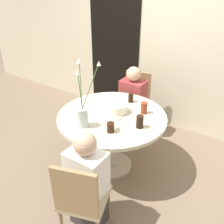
% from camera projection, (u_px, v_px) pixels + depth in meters
% --- Properties ---
extents(ground_plane, '(16.00, 16.00, 0.00)m').
position_uv_depth(ground_plane, '(112.00, 165.00, 3.19)').
color(ground_plane, '#7A6651').
extents(wall_back, '(8.00, 0.05, 2.60)m').
position_uv_depth(wall_back, '(165.00, 41.00, 3.53)').
color(wall_back, beige).
rests_on(wall_back, ground_plane).
extents(doorway_panel, '(0.90, 0.01, 2.05)m').
position_uv_depth(doorway_panel, '(114.00, 51.00, 4.04)').
color(doorway_panel, black).
rests_on(doorway_panel, ground_plane).
extents(dining_table, '(1.24, 1.24, 0.75)m').
position_uv_depth(dining_table, '(112.00, 124.00, 2.88)').
color(dining_table, beige).
rests_on(dining_table, ground_plane).
extents(chair_left_flank, '(0.48, 0.48, 0.88)m').
position_uv_depth(chair_left_flank, '(136.00, 99.00, 3.74)').
color(chair_left_flank, tan).
rests_on(chair_left_flank, ground_plane).
extents(chair_far_back, '(0.50, 0.50, 0.88)m').
position_uv_depth(chair_far_back, '(81.00, 198.00, 2.12)').
color(chair_far_back, tan).
rests_on(chair_far_back, ground_plane).
extents(birthday_cake, '(0.22, 0.22, 0.15)m').
position_uv_depth(birthday_cake, '(117.00, 108.00, 2.85)').
color(birthday_cake, white).
rests_on(birthday_cake, dining_table).
extents(flower_vase, '(0.25, 0.22, 0.71)m').
position_uv_depth(flower_vase, '(83.00, 111.00, 2.54)').
color(flower_vase, '#B2C6C1').
rests_on(flower_vase, dining_table).
extents(side_plate, '(0.20, 0.20, 0.01)m').
position_uv_depth(side_plate, '(82.00, 113.00, 2.85)').
color(side_plate, white).
rests_on(side_plate, dining_table).
extents(drink_glass_0, '(0.07, 0.07, 0.13)m').
position_uv_depth(drink_glass_0, '(144.00, 108.00, 2.82)').
color(drink_glass_0, maroon).
rests_on(drink_glass_0, dining_table).
extents(drink_glass_1, '(0.06, 0.06, 0.10)m').
position_uv_depth(drink_glass_1, '(131.00, 98.00, 3.08)').
color(drink_glass_1, black).
rests_on(drink_glass_1, dining_table).
extents(drink_glass_2, '(0.08, 0.08, 0.10)m').
position_uv_depth(drink_glass_2, '(111.00, 127.00, 2.50)').
color(drink_glass_2, '#33190C').
rests_on(drink_glass_2, dining_table).
extents(drink_glass_3, '(0.08, 0.08, 0.13)m').
position_uv_depth(drink_glass_3, '(140.00, 122.00, 2.57)').
color(drink_glass_3, black).
rests_on(drink_glass_3, dining_table).
extents(person_boy, '(0.34, 0.24, 1.04)m').
position_uv_depth(person_boy, '(132.00, 104.00, 3.61)').
color(person_boy, '#383333').
rests_on(person_boy, ground_plane).
extents(person_guest, '(0.34, 0.24, 1.04)m').
position_uv_depth(person_guest, '(88.00, 184.00, 2.25)').
color(person_guest, '#383333').
rests_on(person_guest, ground_plane).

